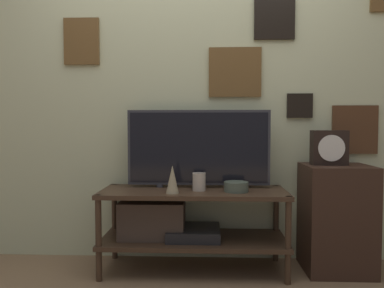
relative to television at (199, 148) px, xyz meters
The scene contains 9 objects.
ground_plane 0.92m from the television, 94.75° to the right, with size 12.00×12.00×0.00m, color #846647.
wall_back 0.54m from the television, 97.73° to the left, with size 6.40×0.08×2.70m.
media_console 0.52m from the television, 143.32° to the right, with size 1.26×0.47×0.56m.
television is the anchor object (origin of this frame).
vase_slim_bronze 0.35m from the television, 124.72° to the right, with size 0.08×0.08×0.18m.
vase_wide_bowl 0.39m from the television, 32.36° to the right, with size 0.16×0.16×0.07m.
candle_jar 0.26m from the television, 87.18° to the right, with size 0.09×0.09×0.12m.
side_table 1.06m from the television, ahead, with size 0.44×0.40×0.73m.
mantel_clock 0.90m from the television, ahead, with size 0.24×0.11×0.24m.
Camera 1 is at (0.09, -2.26, 1.00)m, focal length 35.00 mm.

